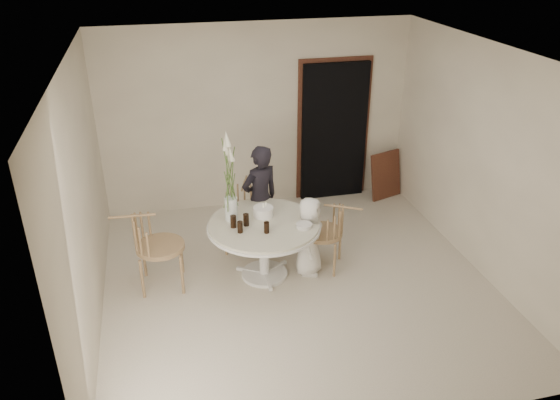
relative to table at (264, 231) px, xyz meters
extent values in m
plane|color=beige|center=(0.35, -0.25, -0.62)|extent=(4.50, 4.50, 0.00)
plane|color=silver|center=(0.35, -0.25, 2.08)|extent=(4.50, 4.50, 0.00)
plane|color=beige|center=(0.35, 2.00, 0.73)|extent=(4.50, 0.00, 4.50)
plane|color=beige|center=(0.35, -2.50, 0.73)|extent=(4.50, 0.00, 4.50)
plane|color=beige|center=(-1.90, -0.25, 0.73)|extent=(0.00, 4.50, 4.50)
plane|color=beige|center=(2.60, -0.25, 0.73)|extent=(0.00, 4.50, 4.50)
cube|color=black|center=(1.50, 1.94, 0.43)|extent=(1.00, 0.10, 2.10)
cube|color=brown|center=(1.50, 1.98, 0.49)|extent=(1.12, 0.03, 2.22)
cylinder|color=white|center=(0.00, 0.00, -0.60)|extent=(0.56, 0.56, 0.04)
cylinder|color=white|center=(0.00, 0.00, -0.27)|extent=(0.12, 0.12, 0.65)
cylinder|color=white|center=(0.00, 0.00, 0.07)|extent=(1.33, 1.33, 0.03)
cylinder|color=beige|center=(0.00, 0.00, 0.09)|extent=(1.30, 1.30, 0.04)
cube|color=brown|center=(2.30, 1.70, -0.25)|extent=(0.57, 0.33, 0.73)
cylinder|color=#9D7755|center=(-0.38, 0.57, -0.40)|extent=(0.03, 0.03, 0.44)
cylinder|color=#9D7755|center=(-0.01, 0.45, -0.40)|extent=(0.03, 0.03, 0.44)
cylinder|color=#9D7755|center=(-0.26, 0.94, -0.40)|extent=(0.03, 0.03, 0.44)
cylinder|color=#9D7755|center=(0.11, 0.82, -0.40)|extent=(0.03, 0.03, 0.44)
cylinder|color=#9D7755|center=(-0.14, 0.70, -0.15)|extent=(0.49, 0.49, 0.05)
cylinder|color=#9D7755|center=(0.66, 0.32, -0.39)|extent=(0.03, 0.03, 0.45)
cylinder|color=#9D7755|center=(0.46, -0.03, -0.39)|extent=(0.03, 0.03, 0.45)
cylinder|color=#9D7755|center=(1.01, 0.13, -0.39)|extent=(0.03, 0.03, 0.45)
cylinder|color=#9D7755|center=(0.82, -0.22, -0.39)|extent=(0.03, 0.03, 0.45)
cylinder|color=#9D7755|center=(0.74, 0.05, -0.14)|extent=(0.50, 0.50, 0.05)
cylinder|color=#9D7755|center=(-0.99, -0.14, -0.37)|extent=(0.03, 0.03, 0.50)
cylinder|color=#9D7755|center=(-0.97, 0.30, -0.37)|extent=(0.03, 0.03, 0.50)
cylinder|color=#9D7755|center=(-1.44, -0.12, -0.37)|extent=(0.03, 0.03, 0.50)
cylinder|color=#9D7755|center=(-1.41, 0.33, -0.37)|extent=(0.03, 0.03, 0.50)
cylinder|color=#9D7755|center=(-1.20, 0.09, -0.09)|extent=(0.56, 0.56, 0.06)
imported|color=black|center=(0.09, 0.64, 0.10)|extent=(0.62, 0.52, 1.44)
imported|color=white|center=(0.55, -0.05, -0.11)|extent=(0.49, 0.58, 1.00)
cylinder|color=white|center=(0.03, 0.17, 0.17)|extent=(0.24, 0.24, 0.11)
cylinder|color=#F1E198|center=(0.03, 0.17, 0.25)|extent=(0.01, 0.01, 0.05)
cylinder|color=#F1E198|center=(0.07, 0.20, 0.25)|extent=(0.01, 0.01, 0.05)
cylinder|color=black|center=(-0.30, -0.15, 0.18)|extent=(0.07, 0.07, 0.14)
cylinder|color=black|center=(-0.01, -0.23, 0.18)|extent=(0.08, 0.08, 0.13)
cylinder|color=black|center=(-0.36, -0.02, 0.19)|extent=(0.08, 0.08, 0.15)
cylinder|color=black|center=(-0.21, -0.01, 0.19)|extent=(0.08, 0.08, 0.15)
cylinder|color=silver|center=(0.43, -0.21, 0.14)|extent=(0.24, 0.24, 0.05)
cylinder|color=silver|center=(-0.35, 0.18, 0.25)|extent=(0.15, 0.15, 0.28)
cylinder|color=#45632A|center=(-0.32, 0.19, 0.60)|extent=(0.01, 0.01, 0.70)
cone|color=#EBE6CA|center=(-0.32, 0.19, 0.96)|extent=(0.07, 0.07, 0.18)
cylinder|color=#45632A|center=(-0.35, 0.21, 0.63)|extent=(0.01, 0.01, 0.76)
cone|color=#EBE6CA|center=(-0.35, 0.21, 1.02)|extent=(0.07, 0.07, 0.18)
cylinder|color=#45632A|center=(-0.38, 0.18, 0.66)|extent=(0.01, 0.01, 0.82)
cone|color=#EBE6CA|center=(-0.38, 0.18, 1.08)|extent=(0.07, 0.07, 0.18)
cylinder|color=#45632A|center=(-0.37, 0.15, 0.69)|extent=(0.01, 0.01, 0.88)
cone|color=#EBE6CA|center=(-0.37, 0.15, 1.14)|extent=(0.07, 0.07, 0.18)
cylinder|color=#45632A|center=(-0.33, 0.15, 0.60)|extent=(0.01, 0.01, 0.70)
cone|color=#EBE6CA|center=(-0.33, 0.15, 0.96)|extent=(0.07, 0.07, 0.18)
camera|label=1|loc=(-1.12, -5.45, 3.20)|focal=35.00mm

